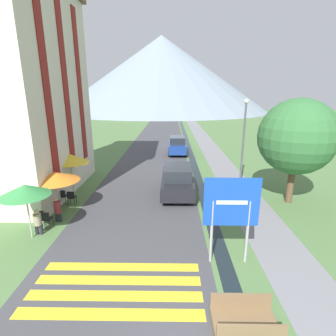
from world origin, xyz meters
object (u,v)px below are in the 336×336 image
object	(u,v)px
cafe_chair_near_right	(46,218)
cafe_chair_near_left	(41,217)
parked_car_near	(177,180)
cafe_chair_far_right	(63,195)
road_sign	(231,209)
parked_car_far	(177,145)
cafe_umbrella_middle_orange	(55,177)
cafe_umbrella_rear_yellow	(70,159)
person_seated_near	(38,221)
tree_by_path	(297,137)
cafe_umbrella_front_green	(25,190)
hotel_building	(21,78)
footbridge	(245,322)
person_seated_far	(57,208)
streetlamp	(243,139)
cafe_chair_far_left	(71,197)

from	to	relation	value
cafe_chair_near_right	cafe_chair_near_left	xyz separation A→B (m)	(-0.32, 0.17, 0.00)
parked_car_near	cafe_chair_far_right	distance (m)	6.67
road_sign	parked_car_far	world-z (taller)	road_sign
cafe_umbrella_middle_orange	cafe_umbrella_rear_yellow	distance (m)	2.69
cafe_chair_far_right	person_seated_near	bearing A→B (deg)	-61.65
cafe_umbrella_rear_yellow	cafe_chair_near_right	bearing A→B (deg)	-85.31
cafe_chair_near_left	tree_by_path	xyz separation A→B (m)	(12.76, 3.09, 3.25)
cafe_chair_far_right	cafe_umbrella_front_green	size ratio (longest dim) A/B	0.35
hotel_building	cafe_chair_near_right	world-z (taller)	hotel_building
person_seated_near	tree_by_path	bearing A→B (deg)	16.72
footbridge	cafe_chair_near_left	size ratio (longest dim) A/B	2.00
hotel_building	cafe_umbrella_front_green	distance (m)	7.81
person_seated_far	cafe_umbrella_front_green	bearing A→B (deg)	-110.25
cafe_chair_near_right	tree_by_path	bearing A→B (deg)	42.31
person_seated_far	streetlamp	bearing A→B (deg)	24.20
footbridge	cafe_umbrella_rear_yellow	world-z (taller)	cafe_umbrella_rear_yellow
hotel_building	cafe_umbrella_rear_yellow	size ratio (longest dim) A/B	5.11
parked_car_far	cafe_umbrella_front_green	bearing A→B (deg)	-111.87
cafe_chair_near_left	hotel_building	bearing A→B (deg)	116.54
cafe_chair_far_left	person_seated_near	xyz separation A→B (m)	(-0.31, -3.12, 0.15)
parked_car_far	cafe_umbrella_front_green	world-z (taller)	cafe_umbrella_front_green
streetlamp	cafe_umbrella_middle_orange	bearing A→B (deg)	-161.78
cafe_chair_far_left	cafe_umbrella_front_green	size ratio (longest dim) A/B	0.35
cafe_chair_near_right	cafe_umbrella_middle_orange	xyz separation A→B (m)	(-0.19, 1.74, 1.45)
cafe_umbrella_front_green	streetlamp	distance (m)	12.03
footbridge	cafe_umbrella_middle_orange	xyz separation A→B (m)	(-7.87, 6.98, 1.73)
cafe_umbrella_middle_orange	cafe_chair_near_right	bearing A→B (deg)	-83.79
road_sign	footbridge	world-z (taller)	road_sign
person_seated_near	cafe_umbrella_rear_yellow	bearing A→B (deg)	92.85
road_sign	cafe_chair_far_left	size ratio (longest dim) A/B	3.84
parked_car_far	cafe_chair_far_right	world-z (taller)	parked_car_far
hotel_building	person_seated_far	size ratio (longest dim) A/B	10.10
streetlamp	cafe_chair_near_right	bearing A→B (deg)	-153.10
cafe_umbrella_front_green	person_seated_far	bearing A→B (deg)	69.75
cafe_chair_near_left	tree_by_path	size ratio (longest dim) A/B	0.15
hotel_building	parked_car_near	xyz separation A→B (m)	(8.99, -0.45, -5.93)
cafe_umbrella_front_green	person_seated_near	distance (m)	1.54
parked_car_near	cafe_chair_near_left	world-z (taller)	parked_car_near
footbridge	cafe_chair_far_left	bearing A→B (deg)	133.67
cafe_umbrella_rear_yellow	streetlamp	size ratio (longest dim) A/B	0.44
cafe_chair_far_left	person_seated_far	distance (m)	1.92
footbridge	streetlamp	world-z (taller)	streetlamp
parked_car_far	cafe_chair_far_right	xyz separation A→B (m)	(-6.66, -12.86, -0.40)
person_seated_far	streetlamp	size ratio (longest dim) A/B	0.22
cafe_umbrella_middle_orange	streetlamp	bearing A→B (deg)	18.22
road_sign	footbridge	bearing A→B (deg)	-92.73
footbridge	tree_by_path	distance (m)	10.36
parked_car_near	person_seated_far	bearing A→B (deg)	-147.23
hotel_building	cafe_chair_far_right	distance (m)	7.15
road_sign	parked_car_near	size ratio (longest dim) A/B	0.73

